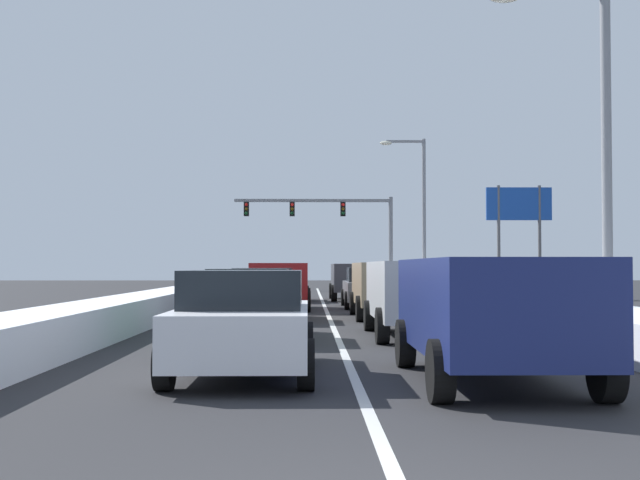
{
  "coord_description": "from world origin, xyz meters",
  "views": [
    {
      "loc": [
        -0.65,
        -5.13,
        1.57
      ],
      "look_at": [
        0.02,
        40.23,
        3.0
      ],
      "focal_mm": 46.24,
      "sensor_mm": 36.0,
      "label": 1
    }
  ],
  "objects_px": {
    "sedan_white_center_lane_nearest": "(245,322)",
    "traffic_light_gantry": "(335,219)",
    "suv_charcoal_right_lane_fifth": "(354,278)",
    "sedan_black_center_lane_third": "(264,294)",
    "suv_red_center_lane_fourth": "(280,281)",
    "sedan_gray_right_lane_fourth": "(369,287)",
    "suv_tan_right_lane_third": "(388,284)",
    "suv_navy_right_lane_nearest": "(490,307)",
    "street_lamp_right_mid": "(418,202)",
    "sedan_maroon_center_lane_fifth": "(286,284)",
    "roadside_sign_right": "(519,216)",
    "suv_silver_right_lane_second": "(418,291)",
    "street_lamp_right_near": "(589,125)",
    "sedan_green_center_lane_second": "(250,304)"
  },
  "relations": [
    {
      "from": "sedan_white_center_lane_nearest",
      "to": "street_lamp_right_near",
      "type": "bearing_deg",
      "value": 39.03
    },
    {
      "from": "suv_charcoal_right_lane_fifth",
      "to": "traffic_light_gantry",
      "type": "distance_m",
      "value": 17.38
    },
    {
      "from": "sedan_black_center_lane_third",
      "to": "traffic_light_gantry",
      "type": "distance_m",
      "value": 31.57
    },
    {
      "from": "sedan_black_center_lane_third",
      "to": "suv_tan_right_lane_third",
      "type": "bearing_deg",
      "value": 16.01
    },
    {
      "from": "suv_tan_right_lane_third",
      "to": "sedan_maroon_center_lane_fifth",
      "type": "bearing_deg",
      "value": 106.16
    },
    {
      "from": "suv_tan_right_lane_third",
      "to": "suv_navy_right_lane_nearest",
      "type": "bearing_deg",
      "value": -89.85
    },
    {
      "from": "suv_red_center_lane_fourth",
      "to": "sedan_maroon_center_lane_fifth",
      "type": "relative_size",
      "value": 1.09
    },
    {
      "from": "suv_red_center_lane_fourth",
      "to": "sedan_gray_right_lane_fourth",
      "type": "bearing_deg",
      "value": 24.15
    },
    {
      "from": "suv_navy_right_lane_nearest",
      "to": "sedan_maroon_center_lane_fifth",
      "type": "distance_m",
      "value": 25.66
    },
    {
      "from": "suv_red_center_lane_fourth",
      "to": "sedan_white_center_lane_nearest",
      "type": "bearing_deg",
      "value": -89.78
    },
    {
      "from": "suv_navy_right_lane_nearest",
      "to": "suv_tan_right_lane_third",
      "type": "relative_size",
      "value": 1.0
    },
    {
      "from": "roadside_sign_right",
      "to": "sedan_gray_right_lane_fourth",
      "type": "bearing_deg",
      "value": -132.2
    },
    {
      "from": "sedan_white_center_lane_nearest",
      "to": "roadside_sign_right",
      "type": "relative_size",
      "value": 0.82
    },
    {
      "from": "sedan_white_center_lane_nearest",
      "to": "traffic_light_gantry",
      "type": "distance_m",
      "value": 43.28
    },
    {
      "from": "suv_navy_right_lane_nearest",
      "to": "street_lamp_right_mid",
      "type": "distance_m",
      "value": 36.82
    },
    {
      "from": "suv_navy_right_lane_nearest",
      "to": "suv_silver_right_lane_second",
      "type": "distance_m",
      "value": 7.13
    },
    {
      "from": "sedan_gray_right_lane_fourth",
      "to": "suv_navy_right_lane_nearest",
      "type": "bearing_deg",
      "value": -89.56
    },
    {
      "from": "suv_silver_right_lane_second",
      "to": "street_lamp_right_near",
      "type": "relative_size",
      "value": 0.64
    },
    {
      "from": "suv_navy_right_lane_nearest",
      "to": "suv_red_center_lane_fourth",
      "type": "distance_m",
      "value": 18.79
    },
    {
      "from": "suv_tan_right_lane_third",
      "to": "sedan_white_center_lane_nearest",
      "type": "bearing_deg",
      "value": -104.56
    },
    {
      "from": "sedan_white_center_lane_nearest",
      "to": "street_lamp_right_mid",
      "type": "bearing_deg",
      "value": 78.38
    },
    {
      "from": "suv_navy_right_lane_nearest",
      "to": "sedan_white_center_lane_nearest",
      "type": "height_order",
      "value": "suv_navy_right_lane_nearest"
    },
    {
      "from": "sedan_green_center_lane_second",
      "to": "sedan_white_center_lane_nearest",
      "type": "bearing_deg",
      "value": -86.75
    },
    {
      "from": "roadside_sign_right",
      "to": "suv_navy_right_lane_nearest",
      "type": "bearing_deg",
      "value": -105.21
    },
    {
      "from": "sedan_gray_right_lane_fourth",
      "to": "suv_charcoal_right_lane_fifth",
      "type": "xyz_separation_m",
      "value": [
        -0.21,
        6.89,
        0.25
      ]
    },
    {
      "from": "sedan_black_center_lane_third",
      "to": "roadside_sign_right",
      "type": "relative_size",
      "value": 0.82
    },
    {
      "from": "suv_charcoal_right_lane_fifth",
      "to": "sedan_black_center_lane_third",
      "type": "height_order",
      "value": "suv_charcoal_right_lane_fifth"
    },
    {
      "from": "suv_charcoal_right_lane_fifth",
      "to": "sedan_white_center_lane_nearest",
      "type": "xyz_separation_m",
      "value": [
        -3.03,
        -26.03,
        -0.25
      ]
    },
    {
      "from": "sedan_black_center_lane_third",
      "to": "suv_red_center_lane_fourth",
      "type": "relative_size",
      "value": 0.92
    },
    {
      "from": "street_lamp_right_near",
      "to": "roadside_sign_right",
      "type": "relative_size",
      "value": 1.39
    },
    {
      "from": "suv_silver_right_lane_second",
      "to": "street_lamp_right_mid",
      "type": "bearing_deg",
      "value": 82.32
    },
    {
      "from": "sedan_gray_right_lane_fourth",
      "to": "street_lamp_right_near",
      "type": "xyz_separation_m",
      "value": [
        3.75,
        -13.48,
        3.85
      ]
    },
    {
      "from": "traffic_light_gantry",
      "to": "sedan_white_center_lane_nearest",
      "type": "bearing_deg",
      "value": -93.65
    },
    {
      "from": "sedan_black_center_lane_third",
      "to": "street_lamp_right_near",
      "type": "distance_m",
      "value": 10.34
    },
    {
      "from": "suv_tan_right_lane_third",
      "to": "suv_red_center_lane_fourth",
      "type": "relative_size",
      "value": 1.0
    },
    {
      "from": "sedan_gray_right_lane_fourth",
      "to": "sedan_green_center_lane_second",
      "type": "xyz_separation_m",
      "value": [
        -3.56,
        -13.34,
        0.0
      ]
    },
    {
      "from": "suv_tan_right_lane_third",
      "to": "sedan_white_center_lane_nearest",
      "type": "relative_size",
      "value": 1.09
    },
    {
      "from": "suv_silver_right_lane_second",
      "to": "suv_navy_right_lane_nearest",
      "type": "bearing_deg",
      "value": -89.84
    },
    {
      "from": "suv_charcoal_right_lane_fifth",
      "to": "sedan_white_center_lane_nearest",
      "type": "distance_m",
      "value": 26.21
    },
    {
      "from": "sedan_maroon_center_lane_fifth",
      "to": "street_lamp_right_mid",
      "type": "xyz_separation_m",
      "value": [
        7.35,
        10.93,
        4.53
      ]
    },
    {
      "from": "sedan_gray_right_lane_fourth",
      "to": "sedan_green_center_lane_second",
      "type": "height_order",
      "value": "same"
    },
    {
      "from": "traffic_light_gantry",
      "to": "roadside_sign_right",
      "type": "relative_size",
      "value": 1.93
    },
    {
      "from": "sedan_maroon_center_lane_fifth",
      "to": "sedan_black_center_lane_third",
      "type": "bearing_deg",
      "value": -91.41
    },
    {
      "from": "sedan_gray_right_lane_fourth",
      "to": "roadside_sign_right",
      "type": "distance_m",
      "value": 12.3
    },
    {
      "from": "sedan_maroon_center_lane_fifth",
      "to": "traffic_light_gantry",
      "type": "height_order",
      "value": "traffic_light_gantry"
    },
    {
      "from": "suv_red_center_lane_fourth",
      "to": "traffic_light_gantry",
      "type": "height_order",
      "value": "traffic_light_gantry"
    },
    {
      "from": "sedan_green_center_lane_second",
      "to": "suv_red_center_lane_fourth",
      "type": "bearing_deg",
      "value": 88.74
    },
    {
      "from": "sedan_maroon_center_lane_fifth",
      "to": "suv_charcoal_right_lane_fifth",
      "type": "bearing_deg",
      "value": 24.77
    },
    {
      "from": "sedan_gray_right_lane_fourth",
      "to": "suv_red_center_lane_fourth",
      "type": "relative_size",
      "value": 0.92
    },
    {
      "from": "suv_charcoal_right_lane_fifth",
      "to": "suv_tan_right_lane_third",
      "type": "bearing_deg",
      "value": -88.59
    }
  ]
}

